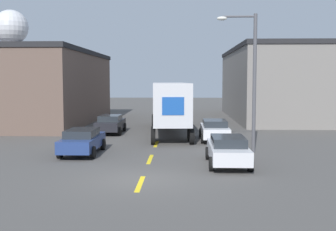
% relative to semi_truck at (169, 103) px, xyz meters
% --- Properties ---
extents(ground_plane, '(160.00, 160.00, 0.00)m').
position_rel_semi_truck_xyz_m(ground_plane, '(-0.65, -15.06, -2.29)').
color(ground_plane, '#4C4947').
extents(road_centerline, '(0.20, 12.75, 0.01)m').
position_rel_semi_truck_xyz_m(road_centerline, '(-0.65, -10.66, -2.28)').
color(road_centerline, yellow).
rests_on(road_centerline, ground_plane).
extents(warehouse_left, '(12.81, 19.67, 6.76)m').
position_rel_semi_truck_xyz_m(warehouse_left, '(-13.81, 7.62, 1.10)').
color(warehouse_left, brown).
rests_on(warehouse_left, ground_plane).
extents(warehouse_right, '(9.69, 21.13, 7.33)m').
position_rel_semi_truck_xyz_m(warehouse_right, '(10.96, 12.83, 1.38)').
color(warehouse_right, slate).
rests_on(warehouse_right, ground_plane).
extents(semi_truck, '(3.51, 13.35, 3.83)m').
position_rel_semi_truck_xyz_m(semi_truck, '(0.00, 0.00, 0.00)').
color(semi_truck, black).
rests_on(semi_truck, ground_plane).
extents(parked_car_right_near, '(1.94, 4.44, 1.39)m').
position_rel_semi_truck_xyz_m(parked_car_right_near, '(3.15, -12.01, -1.54)').
color(parked_car_right_near, silver).
rests_on(parked_car_right_near, ground_plane).
extents(parked_car_left_far, '(1.94, 4.44, 1.39)m').
position_rel_semi_truck_xyz_m(parked_car_left_far, '(-4.45, -0.22, -1.54)').
color(parked_car_left_far, black).
rests_on(parked_car_left_far, ground_plane).
extents(parked_car_left_near, '(1.94, 4.44, 1.39)m').
position_rel_semi_truck_xyz_m(parked_car_left_near, '(-4.45, -9.26, -1.54)').
color(parked_car_left_near, navy).
rests_on(parked_car_left_near, ground_plane).
extents(parked_car_right_mid, '(1.94, 4.44, 1.39)m').
position_rel_semi_truck_xyz_m(parked_car_right_mid, '(3.15, -3.82, -1.54)').
color(parked_car_right_mid, silver).
rests_on(parked_car_right_mid, ground_plane).
extents(water_tower, '(5.58, 5.58, 15.49)m').
position_rel_semi_truck_xyz_m(water_tower, '(-27.10, 37.12, 10.24)').
color(water_tower, '#47474C').
rests_on(water_tower, ground_plane).
extents(street_lamp, '(2.21, 0.32, 7.64)m').
position_rel_semi_truck_xyz_m(street_lamp, '(4.72, -8.35, 2.14)').
color(street_lamp, '#4C4C51').
rests_on(street_lamp, ground_plane).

